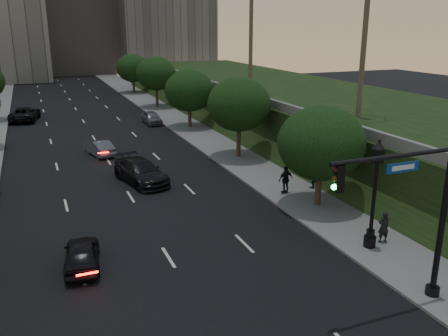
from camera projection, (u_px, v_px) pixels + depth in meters
name	position (u px, v px, depth m)	size (l,w,h in m)	color
ground	(204.00, 314.00, 18.30)	(160.00, 160.00, 0.00)	black
road_surface	(97.00, 142.00, 44.88)	(16.00, 140.00, 0.02)	black
sidewalk_right	(199.00, 133.00, 48.55)	(4.50, 140.00, 0.15)	slate
embankment	(309.00, 110.00, 50.46)	(18.00, 90.00, 4.00)	black
parapet_wall	(236.00, 92.00, 46.71)	(0.35, 90.00, 0.70)	slate
office_block_mid	(75.00, 14.00, 107.06)	(22.00, 18.00, 26.00)	gray
tree_right_a	(321.00, 143.00, 27.93)	(5.20, 5.20, 6.24)	#38281C
tree_right_b	(239.00, 104.00, 38.42)	(5.20, 5.20, 6.74)	#38281C
tree_right_c	(189.00, 91.00, 50.08)	(5.20, 5.20, 6.24)	#38281C
tree_right_d	(156.00, 74.00, 62.34)	(5.20, 5.20, 6.74)	#38281C
tree_right_e	(133.00, 68.00, 75.78)	(5.20, 5.20, 6.24)	#38281C
traffic_signal_mast	(422.00, 219.00, 17.97)	(5.68, 0.56, 7.00)	black
street_lamp	(374.00, 200.00, 22.85)	(0.64, 0.64, 5.62)	black
sedan_near_left	(82.00, 254.00, 21.68)	(1.56, 3.88, 1.32)	black
sedan_mid_left	(100.00, 148.00, 40.31)	(1.39, 3.99, 1.32)	#585A5F
sedan_far_left	(25.00, 114.00, 54.68)	(2.73, 5.92, 1.65)	black
sedan_near_right	(141.00, 171.00, 33.32)	(2.28, 5.62, 1.63)	black
sedan_far_right	(152.00, 118.00, 53.07)	(1.67, 4.16, 1.42)	slate
pedestrian_a	(384.00, 227.00, 23.83)	(0.61, 0.40, 1.67)	black
pedestrian_b	(313.00, 175.00, 31.86)	(0.84, 0.66, 1.73)	black
pedestrian_c	(286.00, 179.00, 30.78)	(1.09, 0.46, 1.87)	black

